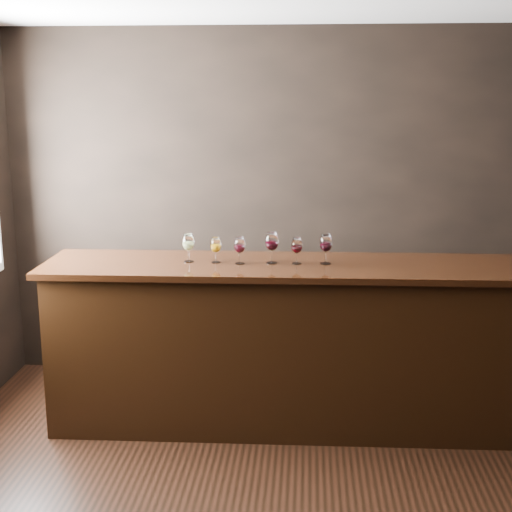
# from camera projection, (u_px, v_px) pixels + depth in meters

# --- Properties ---
(room_shell) EXTENTS (5.02, 4.52, 2.81)m
(room_shell) POSITION_uv_depth(u_px,v_px,m) (278.00, 192.00, 3.52)
(room_shell) COLOR black
(room_shell) RESTS_ON ground
(bar_counter) EXTENTS (3.21, 0.75, 1.12)m
(bar_counter) POSITION_uv_depth(u_px,v_px,m) (285.00, 348.00, 4.96)
(bar_counter) COLOR black
(bar_counter) RESTS_ON ground
(bar_top) EXTENTS (3.31, 0.83, 0.04)m
(bar_top) POSITION_uv_depth(u_px,v_px,m) (286.00, 267.00, 4.83)
(bar_top) COLOR black
(bar_top) RESTS_ON bar_counter
(back_bar_shelf) EXTENTS (2.25, 0.40, 0.81)m
(back_bar_shelf) POSITION_uv_depth(u_px,v_px,m) (279.00, 335.00, 5.70)
(back_bar_shelf) COLOR black
(back_bar_shelf) RESTS_ON ground
(glass_white) EXTENTS (0.08, 0.08, 0.19)m
(glass_white) POSITION_uv_depth(u_px,v_px,m) (188.00, 243.00, 4.85)
(glass_white) COLOR white
(glass_white) RESTS_ON bar_top
(glass_amber) EXTENTS (0.07, 0.07, 0.17)m
(glass_amber) POSITION_uv_depth(u_px,v_px,m) (216.00, 245.00, 4.84)
(glass_amber) COLOR white
(glass_amber) RESTS_ON bar_top
(glass_red_a) EXTENTS (0.08, 0.08, 0.18)m
(glass_red_a) POSITION_uv_depth(u_px,v_px,m) (240.00, 246.00, 4.80)
(glass_red_a) COLOR white
(glass_red_a) RESTS_ON bar_top
(glass_red_b) EXTENTS (0.09, 0.09, 0.21)m
(glass_red_b) POSITION_uv_depth(u_px,v_px,m) (272.00, 242.00, 4.81)
(glass_red_b) COLOR white
(glass_red_b) RESTS_ON bar_top
(glass_red_c) EXTENTS (0.08, 0.08, 0.18)m
(glass_red_c) POSITION_uv_depth(u_px,v_px,m) (297.00, 246.00, 4.79)
(glass_red_c) COLOR white
(glass_red_c) RESTS_ON bar_top
(glass_red_d) EXTENTS (0.09, 0.09, 0.20)m
(glass_red_d) POSITION_uv_depth(u_px,v_px,m) (326.00, 244.00, 4.80)
(glass_red_d) COLOR white
(glass_red_d) RESTS_ON bar_top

